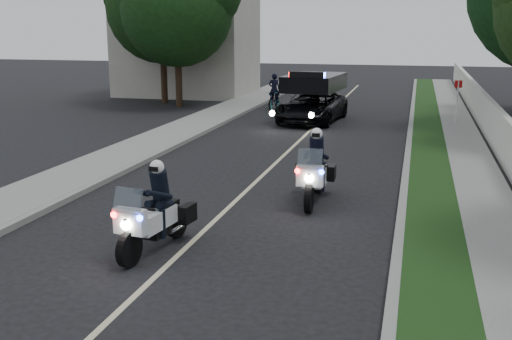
{
  "coord_description": "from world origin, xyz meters",
  "views": [
    {
      "loc": [
        4.29,
        -11.19,
        4.32
      ],
      "look_at": [
        0.71,
        2.41,
        1.0
      ],
      "focal_mm": 42.97,
      "sensor_mm": 36.0,
      "label": 1
    }
  ],
  "objects": [
    {
      "name": "ground",
      "position": [
        0.0,
        0.0,
        0.0
      ],
      "size": [
        120.0,
        120.0,
        0.0
      ],
      "primitive_type": "plane",
      "color": "black",
      "rests_on": "ground"
    },
    {
      "name": "curb_right",
      "position": [
        4.1,
        10.0,
        0.07
      ],
      "size": [
        0.2,
        60.0,
        0.15
      ],
      "primitive_type": "cube",
      "color": "gray",
      "rests_on": "ground"
    },
    {
      "name": "grass_verge",
      "position": [
        4.8,
        10.0,
        0.08
      ],
      "size": [
        1.2,
        60.0,
        0.16
      ],
      "primitive_type": "cube",
      "color": "#193814",
      "rests_on": "ground"
    },
    {
      "name": "sidewalk_right",
      "position": [
        6.1,
        10.0,
        0.08
      ],
      "size": [
        1.4,
        60.0,
        0.16
      ],
      "primitive_type": "cube",
      "color": "gray",
      "rests_on": "ground"
    },
    {
      "name": "property_wall",
      "position": [
        7.1,
        10.0,
        0.75
      ],
      "size": [
        0.22,
        60.0,
        1.5
      ],
      "primitive_type": "cube",
      "color": "beige",
      "rests_on": "ground"
    },
    {
      "name": "curb_left",
      "position": [
        -4.1,
        10.0,
        0.07
      ],
      "size": [
        0.2,
        60.0,
        0.15
      ],
      "primitive_type": "cube",
      "color": "gray",
      "rests_on": "ground"
    },
    {
      "name": "sidewalk_left",
      "position": [
        -5.2,
        10.0,
        0.08
      ],
      "size": [
        2.0,
        60.0,
        0.16
      ],
      "primitive_type": "cube",
      "color": "gray",
      "rests_on": "ground"
    },
    {
      "name": "building_far",
      "position": [
        -10.0,
        26.0,
        3.5
      ],
      "size": [
        8.0,
        6.0,
        7.0
      ],
      "primitive_type": "cube",
      "color": "#A8A396",
      "rests_on": "ground"
    },
    {
      "name": "lane_marking",
      "position": [
        0.0,
        10.0,
        0.0
      ],
      "size": [
        0.12,
        50.0,
        0.01
      ],
      "primitive_type": "cube",
      "color": "#BFB78C",
      "rests_on": "ground"
    },
    {
      "name": "police_moto_left",
      "position": [
        -0.52,
        -0.68,
        0.0
      ],
      "size": [
        1.02,
        2.2,
        1.8
      ],
      "primitive_type": null,
      "rotation": [
        0.0,
        0.0,
        -0.13
      ],
      "color": "silver",
      "rests_on": "ground"
    },
    {
      "name": "police_moto_right",
      "position": [
        1.94,
        3.5,
        0.0
      ],
      "size": [
        0.83,
        2.21,
        1.87
      ],
      "primitive_type": null,
      "rotation": [
        0.0,
        0.0,
        0.03
      ],
      "color": "silver",
      "rests_on": "ground"
    },
    {
      "name": "police_suv",
      "position": [
        -0.35,
        16.54,
        0.0
      ],
      "size": [
        2.89,
        5.4,
        2.53
      ],
      "primitive_type": "imported",
      "rotation": [
        0.0,
        0.0,
        -0.1
      ],
      "color": "black",
      "rests_on": "ground"
    },
    {
      "name": "bicycle",
      "position": [
        -3.06,
        20.54,
        0.0
      ],
      "size": [
        0.72,
        1.81,
        0.93
      ],
      "primitive_type": "imported",
      "rotation": [
        0.0,
        0.0,
        -0.06
      ],
      "color": "black",
      "rests_on": "ground"
    },
    {
      "name": "cyclist",
      "position": [
        -3.06,
        20.54,
        0.0
      ],
      "size": [
        0.63,
        0.45,
        1.67
      ],
      "primitive_type": "imported",
      "rotation": [
        0.0,
        0.0,
        3.23
      ],
      "color": "black",
      "rests_on": "ground"
    },
    {
      "name": "sign_post",
      "position": [
        6.0,
        16.83,
        0.0
      ],
      "size": [
        0.37,
        0.37,
        2.08
      ],
      "primitive_type": null,
      "rotation": [
        0.0,
        0.0,
        0.14
      ],
      "color": "red",
      "rests_on": "ground"
    },
    {
      "name": "tree_left_near",
      "position": [
        -8.23,
        19.94,
        0.0
      ],
      "size": [
        7.01,
        7.01,
        9.94
      ],
      "primitive_type": null,
      "rotation": [
        0.0,
        0.0,
        0.19
      ],
      "color": "#143712",
      "rests_on": "ground"
    },
    {
      "name": "tree_left_far",
      "position": [
        -9.73,
        21.46,
        0.0
      ],
      "size": [
        7.92,
        7.92,
        10.31
      ],
      "primitive_type": null,
      "rotation": [
        0.0,
        0.0,
        -0.35
      ],
      "color": "#143410",
      "rests_on": "ground"
    }
  ]
}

